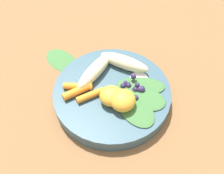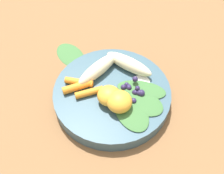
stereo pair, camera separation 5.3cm
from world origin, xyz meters
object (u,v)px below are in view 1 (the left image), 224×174
orange_segment_near (123,100)px  bowl (112,94)px  banana_peeled_right (124,62)px  kale_leaf_stray (61,60)px  banana_peeled_left (95,71)px

orange_segment_near → bowl: bearing=120.9°
banana_peeled_right → kale_leaf_stray: (-0.16, 0.04, -0.04)m
bowl → banana_peeled_right: 0.08m
banana_peeled_right → orange_segment_near: bearing=112.2°
kale_leaf_stray → banana_peeled_left: bearing=-175.0°
bowl → orange_segment_near: size_ratio=4.94×
orange_segment_near → kale_leaf_stray: orange_segment_near is taller
banana_peeled_left → kale_leaf_stray: size_ratio=1.16×
banana_peeled_right → kale_leaf_stray: 0.17m
orange_segment_near → banana_peeled_left: bearing=128.8°
bowl → kale_leaf_stray: 0.17m
banana_peeled_left → kale_leaf_stray: banana_peeled_left is taller
orange_segment_near → banana_peeled_right: bearing=90.4°
banana_peeled_left → orange_segment_near: (0.06, -0.08, 0.00)m
bowl → kale_leaf_stray: bearing=140.5°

